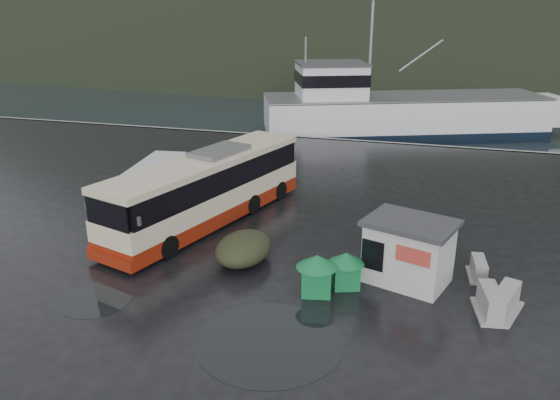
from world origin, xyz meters
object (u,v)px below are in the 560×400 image
(jersey_barrier_a, at_px, (478,277))
(fishing_trawler, at_px, (403,120))
(coach_bus, at_px, (209,221))
(ticket_kiosk, at_px, (406,281))
(white_van, at_px, (157,208))
(jersey_barrier_c, at_px, (503,312))
(jersey_barrier_b, at_px, (489,314))
(waste_bin_right, at_px, (316,293))
(waste_bin_left, at_px, (345,286))
(dome_tent, at_px, (244,261))

(jersey_barrier_a, distance_m, fishing_trawler, 28.65)
(coach_bus, xyz_separation_m, ticket_kiosk, (9.14, -3.36, 0.00))
(coach_bus, distance_m, white_van, 3.31)
(jersey_barrier_c, bearing_deg, fishing_trawler, 99.65)
(coach_bus, relative_size, jersey_barrier_b, 6.76)
(ticket_kiosk, bearing_deg, waste_bin_right, -130.98)
(waste_bin_right, bearing_deg, white_van, 147.05)
(jersey_barrier_c, bearing_deg, waste_bin_left, 176.32)
(white_van, bearing_deg, ticket_kiosk, -26.05)
(white_van, relative_size, waste_bin_right, 3.75)
(waste_bin_right, height_order, dome_tent, waste_bin_right)
(white_van, relative_size, ticket_kiosk, 1.79)
(coach_bus, relative_size, waste_bin_right, 8.07)
(waste_bin_left, height_order, jersey_barrier_b, waste_bin_left)
(jersey_barrier_b, height_order, fishing_trawler, fishing_trawler)
(coach_bus, height_order, fishing_trawler, fishing_trawler)
(jersey_barrier_b, distance_m, fishing_trawler, 31.21)
(waste_bin_left, relative_size, jersey_barrier_c, 0.75)
(jersey_barrier_b, relative_size, jersey_barrier_c, 0.99)
(coach_bus, height_order, dome_tent, coach_bus)
(fishing_trawler, bearing_deg, jersey_barrier_b, -102.89)
(white_van, distance_m, jersey_barrier_a, 15.20)
(white_van, distance_m, jersey_barrier_b, 16.15)
(waste_bin_right, height_order, ticket_kiosk, ticket_kiosk)
(white_van, bearing_deg, dome_tent, -42.74)
(waste_bin_right, xyz_separation_m, jersey_barrier_a, (5.51, 2.75, 0.00))
(waste_bin_right, bearing_deg, fishing_trawler, 88.21)
(white_van, height_order, waste_bin_left, white_van)
(waste_bin_right, distance_m, jersey_barrier_c, 6.20)
(coach_bus, distance_m, jersey_barrier_c, 13.20)
(jersey_barrier_b, bearing_deg, waste_bin_left, 173.27)
(dome_tent, relative_size, jersey_barrier_a, 2.02)
(jersey_barrier_c, distance_m, fishing_trawler, 31.06)
(ticket_kiosk, distance_m, jersey_barrier_b, 3.14)
(coach_bus, height_order, ticket_kiosk, coach_bus)
(jersey_barrier_b, bearing_deg, fishing_trawler, 98.73)
(jersey_barrier_c, bearing_deg, jersey_barrier_b, -154.13)
(ticket_kiosk, bearing_deg, jersey_barrier_c, -3.45)
(dome_tent, xyz_separation_m, jersey_barrier_b, (8.96, -1.43, 0.00))
(coach_bus, height_order, jersey_barrier_c, coach_bus)
(dome_tent, bearing_deg, jersey_barrier_a, 7.33)
(waste_bin_right, xyz_separation_m, fishing_trawler, (0.97, 31.04, 0.00))
(dome_tent, height_order, jersey_barrier_b, dome_tent)
(waste_bin_left, bearing_deg, dome_tent, 168.19)
(jersey_barrier_a, bearing_deg, jersey_barrier_b, -85.44)
(white_van, height_order, jersey_barrier_b, white_van)
(waste_bin_right, relative_size, dome_tent, 0.50)
(jersey_barrier_c, relative_size, fishing_trawler, 0.06)
(waste_bin_left, bearing_deg, ticket_kiosk, 25.11)
(coach_bus, bearing_deg, waste_bin_left, -14.44)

